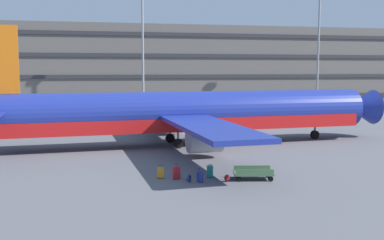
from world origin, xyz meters
name	(u,v)px	position (x,y,z in m)	size (l,w,h in m)	color
ground_plane	(188,146)	(0.00, 0.00, 0.00)	(600.00, 600.00, 0.00)	#5B5B60
terminal_structure	(135,66)	(0.00, 53.85, 7.95)	(140.69, 19.80, 15.89)	#605B56
airliner	(184,114)	(-0.23, 0.53, 3.03)	(42.88, 34.68, 11.07)	navy
light_mast_left	(143,36)	(-0.27, 36.20, 12.97)	(1.80, 0.50, 22.54)	gray
light_mast_center_left	(319,42)	(32.44, 36.20, 12.36)	(1.80, 0.50, 21.35)	gray
suitcase_scuffed	(210,171)	(-1.21, -13.05, 0.44)	(0.42, 0.30, 0.94)	#147266
suitcase_silver	(176,173)	(-3.49, -12.92, 0.44)	(0.50, 0.36, 1.00)	#B21E23
suitcase_orange	(161,173)	(-4.49, -12.48, 0.39)	(0.46, 0.31, 0.91)	orange
suitcase_red	(200,177)	(-2.16, -14.15, 0.37)	(0.39, 0.47, 0.89)	navy
backpack_large	(227,178)	(-0.40, -14.31, 0.22)	(0.44, 0.42, 0.50)	maroon
backpack_navy	(189,178)	(-2.87, -13.92, 0.25)	(0.40, 0.42, 0.56)	navy
baggage_cart	(253,173)	(1.49, -14.15, 0.43)	(3.37, 1.78, 0.82)	#4C724C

